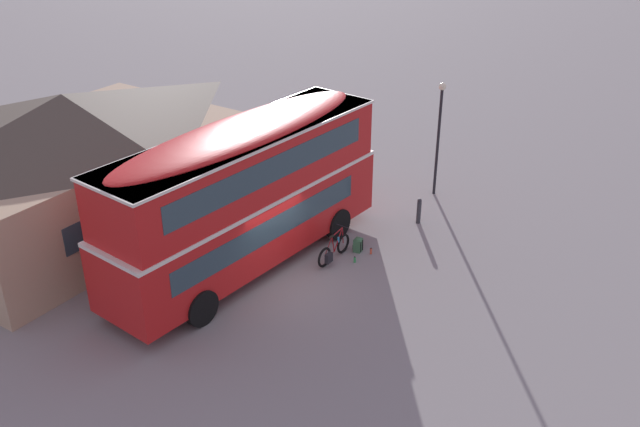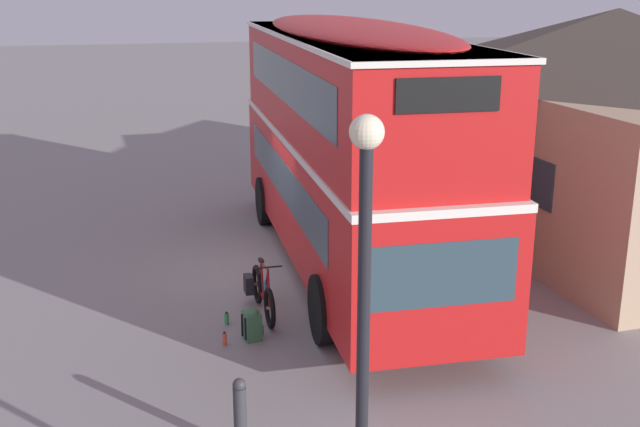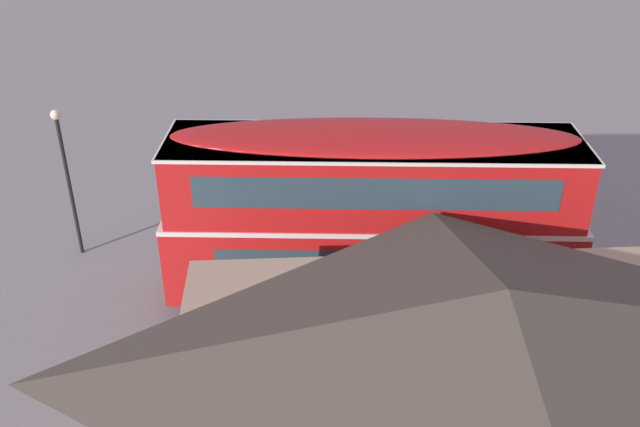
% 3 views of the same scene
% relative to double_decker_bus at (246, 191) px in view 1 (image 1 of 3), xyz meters
% --- Properties ---
extents(ground_plane, '(120.00, 120.00, 0.00)m').
position_rel_double_decker_bus_xyz_m(ground_plane, '(-0.15, -1.46, -2.64)').
color(ground_plane, gray).
extents(double_decker_bus, '(10.40, 2.89, 4.79)m').
position_rel_double_decker_bus_xyz_m(double_decker_bus, '(0.00, 0.00, 0.00)').
color(double_decker_bus, black).
rests_on(double_decker_bus, ground).
extents(touring_bicycle, '(1.77, 0.48, 1.04)m').
position_rel_double_decker_bus_xyz_m(touring_bicycle, '(1.83, -2.04, -2.27)').
color(touring_bicycle, black).
rests_on(touring_bicycle, ground).
extents(backpack_on_ground, '(0.33, 0.34, 0.51)m').
position_rel_double_decker_bus_xyz_m(backpack_on_ground, '(2.81, -2.36, -2.38)').
color(backpack_on_ground, '#386642').
rests_on(backpack_on_ground, ground).
extents(water_bottle_red_squeeze, '(0.07, 0.07, 0.23)m').
position_rel_double_decker_bus_xyz_m(water_bottle_red_squeeze, '(2.92, -2.81, -2.54)').
color(water_bottle_red_squeeze, '#D84C33').
rests_on(water_bottle_red_squeeze, ground).
extents(water_bottle_green_metal, '(0.08, 0.08, 0.21)m').
position_rel_double_decker_bus_xyz_m(water_bottle_green_metal, '(2.14, -2.68, -2.55)').
color(water_bottle_green_metal, green).
rests_on(water_bottle_green_metal, ground).
extents(pub_building, '(11.44, 7.84, 4.89)m').
position_rel_double_decker_bus_xyz_m(pub_building, '(-1.54, 6.61, -0.15)').
color(pub_building, tan).
rests_on(pub_building, ground).
extents(street_lamp, '(0.28, 0.28, 4.48)m').
position_rel_double_decker_bus_xyz_m(street_lamp, '(8.34, -2.25, 0.13)').
color(street_lamp, black).
rests_on(street_lamp, ground).
extents(kerb_bollard, '(0.16, 0.16, 0.97)m').
position_rel_double_decker_bus_xyz_m(kerb_bollard, '(5.81, -2.98, -2.15)').
color(kerb_bollard, '#333338').
rests_on(kerb_bollard, ground).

